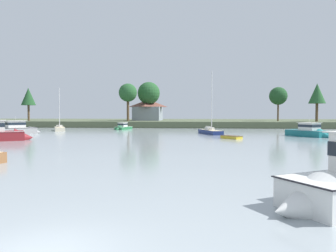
{
  "coord_description": "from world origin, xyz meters",
  "views": [
    {
      "loc": [
        4.37,
        -8.47,
        3.91
      ],
      "look_at": [
        -0.7,
        42.43,
        1.93
      ],
      "focal_mm": 34.76,
      "sensor_mm": 36.0,
      "label": 1
    }
  ],
  "objects_px": {
    "sailboat_navy": "(210,133)",
    "sailboat_cream": "(60,130)",
    "cruiser_grey": "(18,131)",
    "dinghy_yellow": "(231,138)",
    "cruiser_green": "(122,128)",
    "cruiser_teal": "(311,133)"
  },
  "relations": [
    {
      "from": "sailboat_navy",
      "to": "sailboat_cream",
      "type": "xyz_separation_m",
      "value": [
        -33.75,
        8.9,
        -0.03
      ]
    },
    {
      "from": "cruiser_green",
      "to": "cruiser_teal",
      "type": "bearing_deg",
      "value": -28.71
    },
    {
      "from": "sailboat_cream",
      "to": "dinghy_yellow",
      "type": "xyz_separation_m",
      "value": [
        36.66,
        -19.95,
        -0.06
      ]
    },
    {
      "from": "dinghy_yellow",
      "to": "cruiser_green",
      "type": "bearing_deg",
      "value": 132.13
    },
    {
      "from": "sailboat_cream",
      "to": "cruiser_grey",
      "type": "bearing_deg",
      "value": -100.6
    },
    {
      "from": "dinghy_yellow",
      "to": "cruiser_grey",
      "type": "bearing_deg",
      "value": 169.49
    },
    {
      "from": "sailboat_navy",
      "to": "sailboat_cream",
      "type": "height_order",
      "value": "sailboat_navy"
    },
    {
      "from": "sailboat_navy",
      "to": "cruiser_grey",
      "type": "height_order",
      "value": "sailboat_navy"
    },
    {
      "from": "cruiser_green",
      "to": "dinghy_yellow",
      "type": "bearing_deg",
      "value": -47.87
    },
    {
      "from": "dinghy_yellow",
      "to": "sailboat_navy",
      "type": "bearing_deg",
      "value": 104.75
    },
    {
      "from": "cruiser_teal",
      "to": "cruiser_grey",
      "type": "relative_size",
      "value": 1.0
    },
    {
      "from": "cruiser_teal",
      "to": "dinghy_yellow",
      "type": "distance_m",
      "value": 14.83
    },
    {
      "from": "sailboat_navy",
      "to": "cruiser_grey",
      "type": "xyz_separation_m",
      "value": [
        -36.13,
        -3.8,
        0.35
      ]
    },
    {
      "from": "cruiser_green",
      "to": "dinghy_yellow",
      "type": "xyz_separation_m",
      "value": [
        23.65,
        -26.14,
        -0.24
      ]
    },
    {
      "from": "cruiser_grey",
      "to": "sailboat_cream",
      "type": "distance_m",
      "value": 12.93
    },
    {
      "from": "cruiser_grey",
      "to": "dinghy_yellow",
      "type": "height_order",
      "value": "cruiser_grey"
    },
    {
      "from": "cruiser_grey",
      "to": "dinghy_yellow",
      "type": "distance_m",
      "value": 39.7
    },
    {
      "from": "sailboat_navy",
      "to": "sailboat_cream",
      "type": "relative_size",
      "value": 1.21
    },
    {
      "from": "cruiser_grey",
      "to": "sailboat_cream",
      "type": "xyz_separation_m",
      "value": [
        2.38,
        12.7,
        -0.38
      ]
    },
    {
      "from": "cruiser_teal",
      "to": "sailboat_navy",
      "type": "distance_m",
      "value": 17.44
    },
    {
      "from": "cruiser_teal",
      "to": "dinghy_yellow",
      "type": "bearing_deg",
      "value": -157.42
    },
    {
      "from": "sailboat_navy",
      "to": "cruiser_green",
      "type": "xyz_separation_m",
      "value": [
        -20.74,
        15.1,
        0.15
      ]
    }
  ]
}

